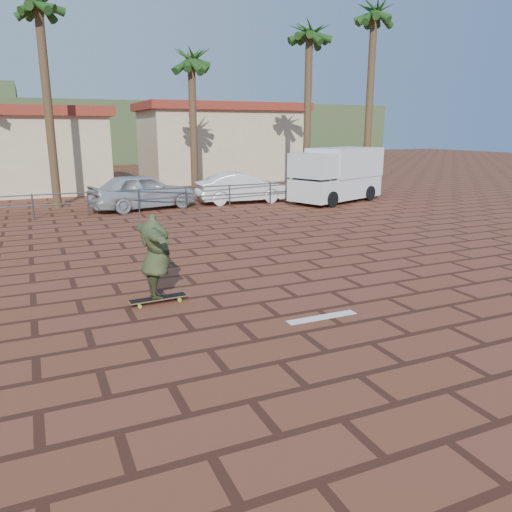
{
  "coord_description": "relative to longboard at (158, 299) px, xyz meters",
  "views": [
    {
      "loc": [
        -3.95,
        -8.6,
        3.39
      ],
      "look_at": [
        0.18,
        0.63,
        0.8
      ],
      "focal_mm": 35.0,
      "sensor_mm": 36.0,
      "label": 1
    }
  ],
  "objects": [
    {
      "name": "campervan",
      "position": [
        11.14,
        10.7,
        1.22
      ],
      "size": [
        5.22,
        3.61,
        2.5
      ],
      "rotation": [
        0.0,
        0.0,
        0.37
      ],
      "color": "silver",
      "rests_on": "ground"
    },
    {
      "name": "building_east",
      "position": [
        9.88,
        23.19,
        2.44
      ],
      "size": [
        10.6,
        6.6,
        5.0
      ],
      "color": "beige",
      "rests_on": "ground"
    },
    {
      "name": "ground",
      "position": [
        1.88,
        -0.81,
        -0.09
      ],
      "size": [
        120.0,
        120.0,
        0.0
      ],
      "primitive_type": "plane",
      "color": "brown",
      "rests_on": "ground"
    },
    {
      "name": "street_sign",
      "position": [
        9.82,
        9.19,
        1.35
      ],
      "size": [
        0.41,
        0.16,
        2.07
      ],
      "rotation": [
        0.0,
        0.0,
        0.29
      ],
      "color": "gray",
      "rests_on": "ground"
    },
    {
      "name": "palm_center",
      "position": [
        5.38,
        14.69,
        6.27
      ],
      "size": [
        2.4,
        2.4,
        7.75
      ],
      "color": "brown",
      "rests_on": "ground"
    },
    {
      "name": "longboard",
      "position": [
        0.0,
        0.0,
        0.0
      ],
      "size": [
        1.19,
        0.33,
        0.12
      ],
      "rotation": [
        0.0,
        0.0,
        0.06
      ],
      "color": "olive",
      "rests_on": "ground"
    },
    {
      "name": "paint_stripe",
      "position": [
        2.58,
        -2.01,
        -0.09
      ],
      "size": [
        1.4,
        0.22,
        0.01
      ],
      "primitive_type": "cube",
      "color": "white",
      "rests_on": "ground"
    },
    {
      "name": "palm_right",
      "position": [
        10.88,
        13.19,
        7.49
      ],
      "size": [
        2.4,
        2.4,
        9.05
      ],
      "color": "brown",
      "rests_on": "ground"
    },
    {
      "name": "palm_left",
      "position": [
        -1.12,
        14.19,
        7.86
      ],
      "size": [
        2.4,
        2.4,
        9.45
      ],
      "color": "brown",
      "rests_on": "ground"
    },
    {
      "name": "guardrail",
      "position": [
        1.88,
        11.19,
        0.59
      ],
      "size": [
        24.06,
        0.06,
        1.0
      ],
      "color": "#47494F",
      "rests_on": "ground"
    },
    {
      "name": "car_silver",
      "position": [
        2.27,
        12.19,
        0.68
      ],
      "size": [
        4.81,
        2.72,
        1.55
      ],
      "primitive_type": "imported",
      "rotation": [
        0.0,
        0.0,
        1.78
      ],
      "color": "#AFB2B6",
      "rests_on": "ground"
    },
    {
      "name": "hill_front",
      "position": [
        1.88,
        49.19,
        2.91
      ],
      "size": [
        70.0,
        18.0,
        6.0
      ],
      "primitive_type": "cube",
      "color": "#384C28",
      "rests_on": "ground"
    },
    {
      "name": "palm_far_right",
      "position": [
        13.88,
        12.19,
        8.42
      ],
      "size": [
        2.4,
        2.4,
        10.05
      ],
      "color": "brown",
      "rests_on": "ground"
    },
    {
      "name": "skateboarder",
      "position": [
        0.0,
        -0.0,
        0.87
      ],
      "size": [
        0.66,
        2.1,
        1.69
      ],
      "primitive_type": "imported",
      "rotation": [
        0.0,
        0.0,
        1.62
      ],
      "color": "#374123",
      "rests_on": "longboard"
    },
    {
      "name": "car_white",
      "position": [
        6.88,
        12.19,
        0.6
      ],
      "size": [
        4.31,
        1.73,
        1.39
      ],
      "primitive_type": "imported",
      "rotation": [
        0.0,
        0.0,
        1.51
      ],
      "color": "silver",
      "rests_on": "ground"
    }
  ]
}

